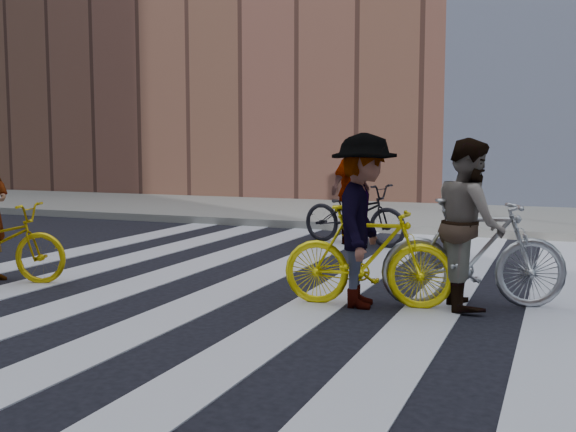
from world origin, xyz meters
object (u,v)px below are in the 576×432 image
Objects in this scene: rider_rear at (351,191)px; rider_right at (363,221)px; bike_yellow_right at (368,256)px; bike_silver_mid at (474,253)px; rider_mid at (470,223)px; bike_dark_rear at (354,214)px.

rider_right is at bearing -146.25° from rider_rear.
bike_yellow_right is 0.96× the size of rider_rear.
bike_silver_mid is 1.05× the size of rider_right.
rider_mid is at bearing -132.40° from rider_rear.
bike_yellow_right is at bearing -145.60° from rider_rear.
rider_mid is 0.95× the size of rider_rear.
bike_silver_mid is 0.96× the size of bike_dark_rear.
rider_mid is at bearing 70.43° from bike_silver_mid.
bike_silver_mid reaches higher than bike_dark_rear.
rider_right reaches higher than bike_yellow_right.
bike_dark_rear is (-2.28, 3.60, -0.05)m from bike_silver_mid.
rider_mid is at bearing -77.77° from bike_yellow_right.
bike_silver_mid is 0.29m from rider_mid.
rider_mid is 4.26m from rider_rear.
rider_right is (-0.05, -0.00, 0.35)m from bike_yellow_right.
bike_yellow_right is at bearing -98.73° from rider_right.
bike_dark_rear is 4.16m from rider_right.
bike_silver_mid is 1.08× the size of bike_yellow_right.
rider_rear is (-1.37, 3.94, 0.36)m from bike_yellow_right.
bike_yellow_right is 4.16m from bike_dark_rear.
rider_right is 4.16m from rider_rear.
rider_mid is 0.97× the size of rider_right.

